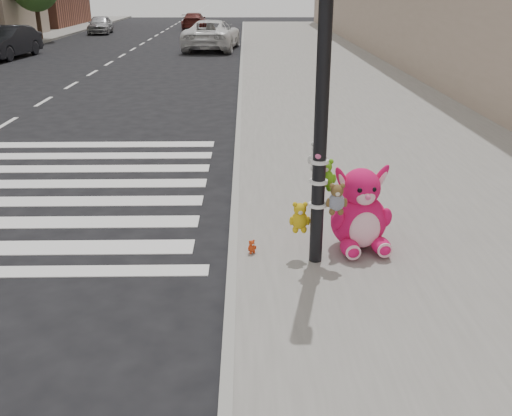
{
  "coord_description": "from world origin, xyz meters",
  "views": [
    {
      "loc": [
        1.74,
        -4.64,
        3.4
      ],
      "look_at": [
        1.86,
        2.06,
        0.75
      ],
      "focal_mm": 40.0,
      "sensor_mm": 36.0,
      "label": 1
    }
  ],
  "objects_px": {
    "red_teddy": "(252,247)",
    "car_white_near": "(212,35)",
    "pink_bunny": "(360,215)",
    "car_dark_far": "(6,42)",
    "signal_pole": "(321,135)"
  },
  "relations": [
    {
      "from": "red_teddy",
      "to": "car_white_near",
      "type": "xyz_separation_m",
      "value": [
        -1.89,
        25.71,
        0.55
      ]
    },
    {
      "from": "car_dark_far",
      "to": "car_white_near",
      "type": "distance_m",
      "value": 10.38
    },
    {
      "from": "signal_pole",
      "to": "red_teddy",
      "type": "xyz_separation_m",
      "value": [
        -0.81,
        0.19,
        -1.52
      ]
    },
    {
      "from": "pink_bunny",
      "to": "red_teddy",
      "type": "bearing_deg",
      "value": 177.94
    },
    {
      "from": "signal_pole",
      "to": "pink_bunny",
      "type": "distance_m",
      "value": 1.34
    },
    {
      "from": "red_teddy",
      "to": "car_dark_far",
      "type": "bearing_deg",
      "value": 88.79
    },
    {
      "from": "signal_pole",
      "to": "red_teddy",
      "type": "relative_size",
      "value": 21.68
    },
    {
      "from": "signal_pole",
      "to": "car_white_near",
      "type": "bearing_deg",
      "value": 95.95
    },
    {
      "from": "car_dark_far",
      "to": "car_white_near",
      "type": "xyz_separation_m",
      "value": [
        9.71,
        3.68,
        0.03
      ]
    },
    {
      "from": "car_dark_far",
      "to": "car_white_near",
      "type": "bearing_deg",
      "value": 26.19
    },
    {
      "from": "pink_bunny",
      "to": "red_teddy",
      "type": "distance_m",
      "value": 1.46
    },
    {
      "from": "signal_pole",
      "to": "red_teddy",
      "type": "bearing_deg",
      "value": 166.69
    },
    {
      "from": "car_white_near",
      "to": "red_teddy",
      "type": "bearing_deg",
      "value": 99.25
    },
    {
      "from": "car_dark_far",
      "to": "signal_pole",
      "type": "bearing_deg",
      "value": -55.4
    },
    {
      "from": "signal_pole",
      "to": "car_dark_far",
      "type": "distance_m",
      "value": 25.47
    }
  ]
}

